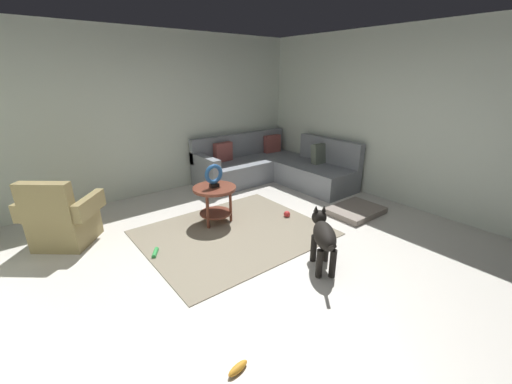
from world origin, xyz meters
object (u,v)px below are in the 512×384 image
object	(u,v)px
sectional_couch	(273,167)
side_table	(215,195)
dog_toy_ball	(287,214)
torus_sculpture	(214,175)
dog	(323,236)
dog_toy_bone	(238,368)
dog_toy_rope	(155,253)
dog_bed_mat	(355,211)
armchair	(62,221)

from	to	relation	value
sectional_couch	side_table	xyz separation A→B (m)	(-1.86, -0.88, 0.12)
dog_toy_ball	side_table	bearing A→B (deg)	151.48
side_table	torus_sculpture	xyz separation A→B (m)	(-0.00, 0.00, 0.29)
torus_sculpture	sectional_couch	bearing A→B (deg)	25.40
dog	dog_toy_bone	xyz separation A→B (m)	(-1.50, -0.53, -0.35)
side_table	dog_toy_rope	distance (m)	1.14
sectional_couch	dog_toy_rope	distance (m)	3.13
side_table	dog	world-z (taller)	dog
side_table	dog	bearing A→B (deg)	-78.73
dog_bed_mat	dog_toy_bone	bearing A→B (deg)	-159.11
sectional_couch	armchair	distance (m)	3.66
dog_bed_mat	dog_toy_ball	distance (m)	1.07
sectional_couch	dog	world-z (taller)	sectional_couch
sectional_couch	dog_toy_ball	xyz separation A→B (m)	(-0.93, -1.38, -0.24)
dog_bed_mat	dog_toy_ball	bearing A→B (deg)	149.08
dog	sectional_couch	bearing A→B (deg)	96.39
dog	dog_toy_rope	size ratio (longest dim) A/B	3.71
dog_toy_rope	dog_toy_bone	size ratio (longest dim) A/B	1.06
armchair	dog_toy_bone	distance (m)	2.92
dog_toy_ball	dog_toy_bone	distance (m)	2.70
dog_toy_rope	dog_bed_mat	bearing A→B (deg)	-14.62
dog	dog_toy_ball	bearing A→B (deg)	100.42
dog_toy_rope	side_table	bearing A→B (deg)	16.53
dog_toy_ball	armchair	bearing A→B (deg)	157.38
armchair	dog	world-z (taller)	armchair
armchair	dog_toy_rope	xyz separation A→B (m)	(0.77, -0.94, -0.30)
armchair	side_table	size ratio (longest dim) A/B	1.66
dog	dog_toy_rope	xyz separation A→B (m)	(-1.36, 1.37, -0.35)
dog_toy_bone	dog_bed_mat	bearing A→B (deg)	20.89
side_table	dog_toy_ball	world-z (taller)	side_table
torus_sculpture	dog	xyz separation A→B (m)	(0.33, -1.68, -0.33)
side_table	torus_sculpture	distance (m)	0.29
sectional_couch	dog_toy_ball	distance (m)	1.69
sectional_couch	torus_sculpture	size ratio (longest dim) A/B	6.90
armchair	dog_bed_mat	xyz separation A→B (m)	(3.64, -1.69, -0.28)
dog_toy_bone	sectional_couch	bearing A→B (deg)	45.55
dog	dog_toy_rope	distance (m)	1.97
dog_toy_rope	dog_toy_bone	bearing A→B (deg)	-94.33
dog	dog_toy_rope	bearing A→B (deg)	171.84
torus_sculpture	dog_toy_rope	xyz separation A→B (m)	(-1.03, -0.30, -0.69)
armchair	side_table	world-z (taller)	armchair
dog_toy_ball	dog_toy_bone	size ratio (longest dim) A/B	0.54
armchair	dog	xyz separation A→B (m)	(2.13, -2.31, 0.05)
armchair	dog_toy_rope	world-z (taller)	armchair
dog	side_table	bearing A→B (deg)	138.40
armchair	side_table	distance (m)	1.91
side_table	dog_toy_bone	bearing A→B (deg)	-117.96
dog_bed_mat	dog_toy_ball	world-z (taller)	dog_toy_ball
dog_bed_mat	dog_toy_ball	xyz separation A→B (m)	(-0.92, 0.55, 0.00)
armchair	dog	distance (m)	3.14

